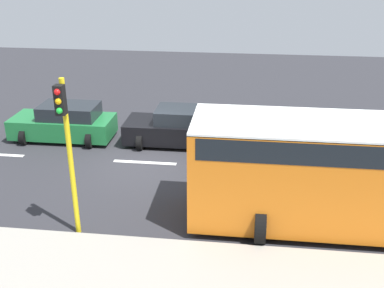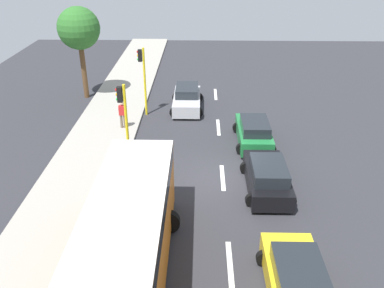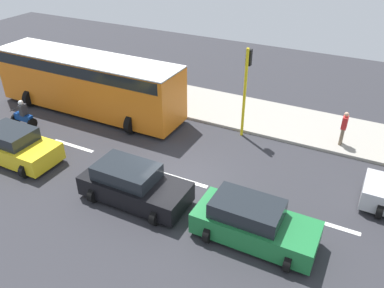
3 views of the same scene
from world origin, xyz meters
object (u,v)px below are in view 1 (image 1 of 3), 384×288
at_px(car_yellow_cab, 339,134).
at_px(traffic_light_corner, 67,138).
at_px(car_green, 65,123).
at_px(car_black, 180,127).

bearing_deg(car_yellow_cab, traffic_light_corner, -50.09).
distance_m(car_green, traffic_light_corner, 7.70).
bearing_deg(traffic_light_corner, car_yellow_cab, 129.91).
distance_m(car_black, traffic_light_corner, 7.45).
distance_m(car_green, car_yellow_cab, 11.17).
height_order(car_green, traffic_light_corner, traffic_light_corner).
bearing_deg(car_black, car_yellow_cab, 90.43).
xyz_separation_m(car_green, car_black, (-0.08, 4.86, 0.00)).
relative_size(car_black, traffic_light_corner, 0.95).
bearing_deg(car_yellow_cab, car_black, -89.57).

